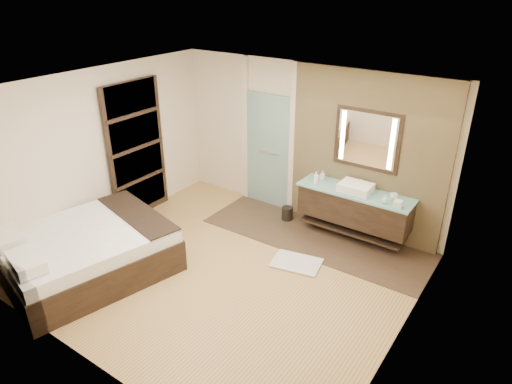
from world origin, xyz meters
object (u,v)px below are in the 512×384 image
Objects in this scene: mirror_unit at (367,140)px; waste_bin at (287,213)px; vanity at (354,207)px; bed at (87,252)px.

mirror_unit is 1.97m from waste_bin.
waste_bin is at bearing -165.67° from mirror_unit.
vanity is 1.10m from mirror_unit.
vanity is 0.72× the size of bed.
vanity reaches higher than waste_bin.
vanity is 1.75× the size of mirror_unit.
waste_bin is at bearing 76.79° from bed.
bed is (-2.75, -3.31, -1.30)m from mirror_unit.
vanity is at bearing -90.00° from mirror_unit.
waste_bin is (-1.20, -0.07, -0.46)m from vanity.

